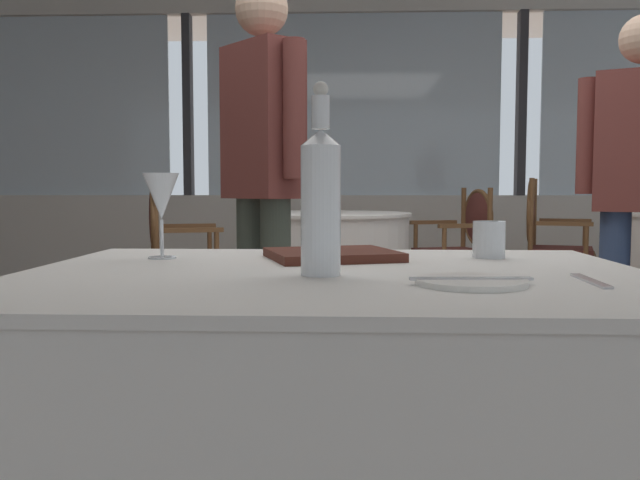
{
  "coord_description": "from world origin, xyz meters",
  "views": [
    {
      "loc": [
        -0.04,
        -2.84,
        0.91
      ],
      "look_at": [
        -0.1,
        -1.46,
        0.81
      ],
      "focal_mm": 37.69,
      "sensor_mm": 36.0,
      "label": 1
    }
  ],
  "objects_px": {
    "side_plate": "(471,282)",
    "dining_chair_1_1": "(173,245)",
    "wine_glass": "(161,198)",
    "water_bottle": "(321,197)",
    "water_tumbler": "(489,240)",
    "dining_chair_1_0": "(461,242)",
    "diner_person_0": "(263,163)",
    "diner_person_1": "(639,181)",
    "dining_chair_0_0": "(548,236)",
    "menu_book": "(332,255)"
  },
  "relations": [
    {
      "from": "side_plate",
      "to": "dining_chair_1_0",
      "type": "bearing_deg",
      "value": 80.72
    },
    {
      "from": "water_bottle",
      "to": "dining_chair_1_0",
      "type": "xyz_separation_m",
      "value": [
        0.86,
        3.59,
        -0.36
      ]
    },
    {
      "from": "diner_person_0",
      "to": "diner_person_1",
      "type": "bearing_deg",
      "value": -38.21
    },
    {
      "from": "water_tumbler",
      "to": "dining_chair_0_0",
      "type": "bearing_deg",
      "value": 71.47
    },
    {
      "from": "water_tumbler",
      "to": "water_bottle",
      "type": "bearing_deg",
      "value": -138.66
    },
    {
      "from": "diner_person_1",
      "to": "dining_chair_0_0",
      "type": "bearing_deg",
      "value": -158.62
    },
    {
      "from": "dining_chair_0_0",
      "to": "dining_chair_1_0",
      "type": "relative_size",
      "value": 1.07
    },
    {
      "from": "water_tumbler",
      "to": "dining_chair_1_0",
      "type": "height_order",
      "value": "dining_chair_1_0"
    },
    {
      "from": "diner_person_1",
      "to": "dining_chair_1_1",
      "type": "bearing_deg",
      "value": -91.07
    },
    {
      "from": "diner_person_1",
      "to": "wine_glass",
      "type": "bearing_deg",
      "value": -22.58
    },
    {
      "from": "wine_glass",
      "to": "dining_chair_0_0",
      "type": "relative_size",
      "value": 0.2
    },
    {
      "from": "menu_book",
      "to": "water_bottle",
      "type": "bearing_deg",
      "value": -110.76
    },
    {
      "from": "dining_chair_0_0",
      "to": "water_tumbler",
      "type": "bearing_deg",
      "value": -90.36
    },
    {
      "from": "water_bottle",
      "to": "diner_person_0",
      "type": "bearing_deg",
      "value": 100.9
    },
    {
      "from": "water_tumbler",
      "to": "dining_chair_1_0",
      "type": "xyz_separation_m",
      "value": [
        0.48,
        3.26,
        -0.26
      ]
    },
    {
      "from": "side_plate",
      "to": "wine_glass",
      "type": "distance_m",
      "value": 0.76
    },
    {
      "from": "water_bottle",
      "to": "wine_glass",
      "type": "distance_m",
      "value": 0.47
    },
    {
      "from": "water_bottle",
      "to": "dining_chair_1_0",
      "type": "bearing_deg",
      "value": 76.51
    },
    {
      "from": "water_bottle",
      "to": "dining_chair_1_0",
      "type": "distance_m",
      "value": 3.71
    },
    {
      "from": "water_tumbler",
      "to": "dining_chair_1_1",
      "type": "relative_size",
      "value": 0.09
    },
    {
      "from": "side_plate",
      "to": "diner_person_0",
      "type": "distance_m",
      "value": 1.86
    },
    {
      "from": "wine_glass",
      "to": "diner_person_0",
      "type": "relative_size",
      "value": 0.11
    },
    {
      "from": "side_plate",
      "to": "dining_chair_1_0",
      "type": "height_order",
      "value": "dining_chair_1_0"
    },
    {
      "from": "dining_chair_1_1",
      "to": "diner_person_1",
      "type": "relative_size",
      "value": 0.58
    },
    {
      "from": "side_plate",
      "to": "dining_chair_1_1",
      "type": "distance_m",
      "value": 3.4
    },
    {
      "from": "water_bottle",
      "to": "diner_person_1",
      "type": "xyz_separation_m",
      "value": [
        1.32,
        1.76,
        0.05
      ]
    },
    {
      "from": "wine_glass",
      "to": "water_tumbler",
      "type": "bearing_deg",
      "value": 3.55
    },
    {
      "from": "water_bottle",
      "to": "water_tumbler",
      "type": "distance_m",
      "value": 0.51
    },
    {
      "from": "menu_book",
      "to": "side_plate",
      "type": "bearing_deg",
      "value": -77.02
    },
    {
      "from": "water_tumbler",
      "to": "diner_person_0",
      "type": "bearing_deg",
      "value": 117.93
    },
    {
      "from": "dining_chair_1_0",
      "to": "water_tumbler",
      "type": "bearing_deg",
      "value": 64.9
    },
    {
      "from": "menu_book",
      "to": "diner_person_0",
      "type": "distance_m",
      "value": 1.42
    },
    {
      "from": "wine_glass",
      "to": "menu_book",
      "type": "height_order",
      "value": "wine_glass"
    },
    {
      "from": "water_tumbler",
      "to": "dining_chair_0_0",
      "type": "distance_m",
      "value": 3.51
    },
    {
      "from": "water_tumbler",
      "to": "dining_chair_1_0",
      "type": "bearing_deg",
      "value": 81.56
    },
    {
      "from": "water_bottle",
      "to": "diner_person_1",
      "type": "bearing_deg",
      "value": 53.11
    },
    {
      "from": "wine_glass",
      "to": "menu_book",
      "type": "distance_m",
      "value": 0.41
    },
    {
      "from": "wine_glass",
      "to": "dining_chair_1_0",
      "type": "relative_size",
      "value": 0.21
    },
    {
      "from": "side_plate",
      "to": "dining_chair_1_1",
      "type": "bearing_deg",
      "value": 113.02
    },
    {
      "from": "diner_person_0",
      "to": "diner_person_1",
      "type": "height_order",
      "value": "diner_person_0"
    },
    {
      "from": "dining_chair_0_0",
      "to": "diner_person_1",
      "type": "distance_m",
      "value": 1.93
    },
    {
      "from": "dining_chair_0_0",
      "to": "dining_chair_1_0",
      "type": "xyz_separation_m",
      "value": [
        -0.63,
        -0.06,
        -0.03
      ]
    },
    {
      "from": "dining_chair_1_0",
      "to": "diner_person_0",
      "type": "distance_m",
      "value": 2.33
    },
    {
      "from": "side_plate",
      "to": "dining_chair_1_0",
      "type": "distance_m",
      "value": 3.76
    },
    {
      "from": "wine_glass",
      "to": "water_tumbler",
      "type": "height_order",
      "value": "wine_glass"
    },
    {
      "from": "diner_person_0",
      "to": "water_bottle",
      "type": "bearing_deg",
      "value": -121.63
    },
    {
      "from": "menu_book",
      "to": "dining_chair_1_1",
      "type": "height_order",
      "value": "dining_chair_1_1"
    },
    {
      "from": "water_bottle",
      "to": "menu_book",
      "type": "xyz_separation_m",
      "value": [
        0.01,
        0.29,
        -0.13
      ]
    },
    {
      "from": "side_plate",
      "to": "wine_glass",
      "type": "xyz_separation_m",
      "value": [
        -0.63,
        0.4,
        0.13
      ]
    },
    {
      "from": "side_plate",
      "to": "diner_person_1",
      "type": "height_order",
      "value": "diner_person_1"
    }
  ]
}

